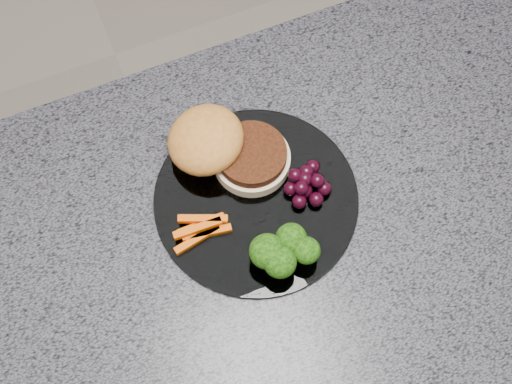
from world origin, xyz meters
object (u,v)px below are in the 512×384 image
island_cabinet (241,339)px  burger (222,148)px  plate (256,199)px  grape_bunch (307,183)px

island_cabinet → burger: burger is taller
island_cabinet → plate: 0.48m
island_cabinet → burger: (0.04, 0.13, 0.50)m
plate → island_cabinet: bearing=-132.4°
island_cabinet → burger: 0.52m
burger → grape_bunch: burger is taller
plate → grape_bunch: 0.07m
burger → grape_bunch: 0.12m
island_cabinet → plate: bearing=47.6°
island_cabinet → grape_bunch: size_ratio=19.52×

